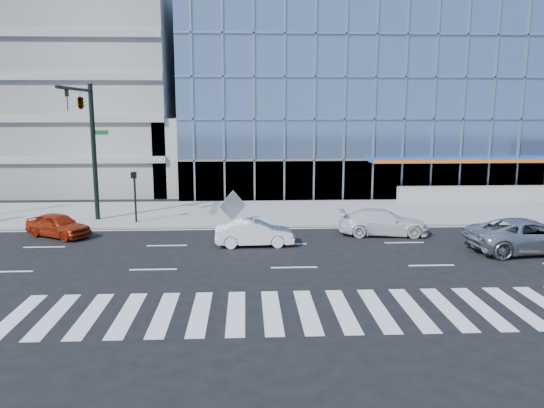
{
  "coord_description": "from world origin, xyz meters",
  "views": [
    {
      "loc": [
        -2.03,
        -25.83,
        6.71
      ],
      "look_at": [
        -0.6,
        3.0,
        1.52
      ],
      "focal_mm": 35.0,
      "sensor_mm": 36.0,
      "label": 1
    }
  ],
  "objects_px": {
    "white_sedan": "(254,233)",
    "red_sedan": "(58,225)",
    "white_suv": "(383,222)",
    "tilted_panel": "(233,206)",
    "ped_signal_post": "(135,189)",
    "silver_suv": "(528,236)",
    "traffic_signal": "(85,119)"
  },
  "relations": [
    {
      "from": "tilted_panel",
      "to": "white_sedan",
      "type": "bearing_deg",
      "value": -108.99
    },
    {
      "from": "white_suv",
      "to": "red_sedan",
      "type": "bearing_deg",
      "value": 93.87
    },
    {
      "from": "white_suv",
      "to": "red_sedan",
      "type": "xyz_separation_m",
      "value": [
        -17.35,
        0.39,
        -0.05
      ]
    },
    {
      "from": "silver_suv",
      "to": "red_sedan",
      "type": "bearing_deg",
      "value": 74.69
    },
    {
      "from": "ped_signal_post",
      "to": "white_sedan",
      "type": "distance_m",
      "value": 8.71
    },
    {
      "from": "traffic_signal",
      "to": "red_sedan",
      "type": "bearing_deg",
      "value": -112.76
    },
    {
      "from": "white_sedan",
      "to": "silver_suv",
      "type": "bearing_deg",
      "value": -100.13
    },
    {
      "from": "traffic_signal",
      "to": "silver_suv",
      "type": "xyz_separation_m",
      "value": [
        22.33,
        -6.6,
        -5.37
      ]
    },
    {
      "from": "silver_suv",
      "to": "white_suv",
      "type": "xyz_separation_m",
      "value": [
        -6.0,
        3.79,
        -0.1
      ]
    },
    {
      "from": "red_sedan",
      "to": "white_suv",
      "type": "bearing_deg",
      "value": -60.94
    },
    {
      "from": "red_sedan",
      "to": "tilted_panel",
      "type": "height_order",
      "value": "tilted_panel"
    },
    {
      "from": "traffic_signal",
      "to": "white_sedan",
      "type": "height_order",
      "value": "traffic_signal"
    },
    {
      "from": "traffic_signal",
      "to": "tilted_panel",
      "type": "relative_size",
      "value": 6.15
    },
    {
      "from": "white_suv",
      "to": "red_sedan",
      "type": "distance_m",
      "value": 17.35
    },
    {
      "from": "ped_signal_post",
      "to": "white_suv",
      "type": "bearing_deg",
      "value": -12.99
    },
    {
      "from": "ped_signal_post",
      "to": "white_sedan",
      "type": "xyz_separation_m",
      "value": [
        6.87,
        -5.13,
        -1.5
      ]
    },
    {
      "from": "traffic_signal",
      "to": "ped_signal_post",
      "type": "xyz_separation_m",
      "value": [
        2.5,
        0.37,
        -4.02
      ]
    },
    {
      "from": "silver_suv",
      "to": "tilted_panel",
      "type": "xyz_separation_m",
      "value": [
        -14.16,
        7.03,
        0.27
      ]
    },
    {
      "from": "red_sedan",
      "to": "tilted_panel",
      "type": "distance_m",
      "value": 9.63
    },
    {
      "from": "tilted_panel",
      "to": "red_sedan",
      "type": "bearing_deg",
      "value": 165.33
    },
    {
      "from": "ped_signal_post",
      "to": "white_suv",
      "type": "height_order",
      "value": "ped_signal_post"
    },
    {
      "from": "ped_signal_post",
      "to": "tilted_panel",
      "type": "height_order",
      "value": "ped_signal_post"
    },
    {
      "from": "white_suv",
      "to": "tilted_panel",
      "type": "relative_size",
      "value": 3.66
    },
    {
      "from": "traffic_signal",
      "to": "white_suv",
      "type": "bearing_deg",
      "value": -9.79
    },
    {
      "from": "ped_signal_post",
      "to": "red_sedan",
      "type": "xyz_separation_m",
      "value": [
        -3.51,
        -2.8,
        -1.5
      ]
    },
    {
      "from": "red_sedan",
      "to": "silver_suv",
      "type": "bearing_deg",
      "value": -69.79
    },
    {
      "from": "white_sedan",
      "to": "red_sedan",
      "type": "distance_m",
      "value": 10.64
    },
    {
      "from": "ped_signal_post",
      "to": "white_sedan",
      "type": "relative_size",
      "value": 0.77
    },
    {
      "from": "white_sedan",
      "to": "red_sedan",
      "type": "height_order",
      "value": "white_sedan"
    },
    {
      "from": "ped_signal_post",
      "to": "white_suv",
      "type": "xyz_separation_m",
      "value": [
        13.83,
        -3.19,
        -1.45
      ]
    },
    {
      "from": "silver_suv",
      "to": "white_sedan",
      "type": "height_order",
      "value": "silver_suv"
    },
    {
      "from": "silver_suv",
      "to": "tilted_panel",
      "type": "height_order",
      "value": "tilted_panel"
    }
  ]
}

